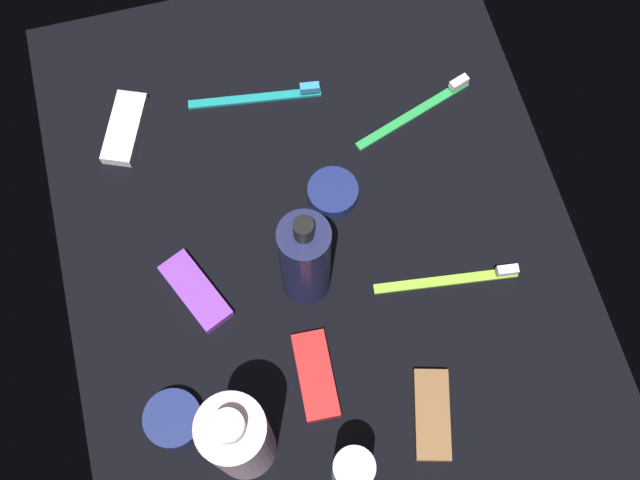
{
  "coord_description": "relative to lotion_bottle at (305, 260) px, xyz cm",
  "views": [
    {
      "loc": [
        33.06,
        -8.51,
        93.56
      ],
      "look_at": [
        0.0,
        0.0,
        3.0
      ],
      "focal_mm": 44.38,
      "sensor_mm": 36.0,
      "label": 1
    }
  ],
  "objects": [
    {
      "name": "cream_tin_right",
      "position": [
        12.49,
        -18.95,
        -7.5
      ],
      "size": [
        6.78,
        6.78,
        2.1
      ],
      "primitive_type": "cylinder",
      "color": "navy",
      "rests_on": "ground_plane"
    },
    {
      "name": "cream_tin_left",
      "position": [
        -10.64,
        6.19,
        -7.59
      ],
      "size": [
        6.55,
        6.55,
        1.93
      ],
      "primitive_type": "cylinder",
      "color": "navy",
      "rests_on": "ground_plane"
    },
    {
      "name": "lotion_bottle",
      "position": [
        0.0,
        0.0,
        0.0
      ],
      "size": [
        5.9,
        5.9,
        19.46
      ],
      "color": "#1B1E43",
      "rests_on": "ground_plane"
    },
    {
      "name": "snack_bar_purple",
      "position": [
        -2.1,
        -13.48,
        -7.8
      ],
      "size": [
        11.13,
        7.91,
        1.5
      ],
      "primitive_type": "cube",
      "rotation": [
        0.0,
        0.0,
        0.42
      ],
      "color": "purple",
      "rests_on": "ground_plane"
    },
    {
      "name": "snack_bar_white",
      "position": [
        -26.63,
        -18.19,
        -7.8
      ],
      "size": [
        11.14,
        7.67,
        1.5
      ],
      "primitive_type": "cube",
      "rotation": [
        0.0,
        0.0,
        -0.39
      ],
      "color": "white",
      "rests_on": "ground_plane"
    },
    {
      "name": "deodorant_stick",
      "position": [
        23.52,
        -0.69,
        -3.27
      ],
      "size": [
        4.44,
        4.44,
        10.56
      ],
      "primitive_type": "cylinder",
      "color": "silver",
      "rests_on": "ground_plane"
    },
    {
      "name": "toothbrush_lime",
      "position": [
        4.28,
        17.89,
        -7.94
      ],
      "size": [
        3.45,
        18.01,
        2.1
      ],
      "color": "#8CD133",
      "rests_on": "ground_plane"
    },
    {
      "name": "bodywash_bottle",
      "position": [
        17.64,
        -11.58,
        0.61
      ],
      "size": [
        7.05,
        7.05,
        20.03
      ],
      "color": "silver",
      "rests_on": "ground_plane"
    },
    {
      "name": "snack_bar_brown",
      "position": [
        19.44,
        10.16,
        -7.8
      ],
      "size": [
        11.09,
        6.59,
        1.5
      ],
      "primitive_type": "cube",
      "rotation": [
        0.0,
        0.0,
        -0.27
      ],
      "color": "brown",
      "rests_on": "ground_plane"
    },
    {
      "name": "toothbrush_green",
      "position": [
        -19.73,
        20.68,
        -7.94
      ],
      "size": [
        7.04,
        17.4,
        2.1
      ],
      "color": "green",
      "rests_on": "ground_plane"
    },
    {
      "name": "toothbrush_teal",
      "position": [
        -26.9,
        0.7,
        -7.94
      ],
      "size": [
        3.61,
        18.0,
        2.1
      ],
      "color": "teal",
      "rests_on": "ground_plane"
    },
    {
      "name": "snack_bar_red",
      "position": [
        11.64,
        -1.79,
        -7.8
      ],
      "size": [
        10.61,
        4.58,
        1.5
      ],
      "primitive_type": "cube",
      "rotation": [
        0.0,
        0.0,
        -0.06
      ],
      "color": "red",
      "rests_on": "ground_plane"
    },
    {
      "name": "ground_plane",
      "position": [
        -3.96,
        2.77,
        -9.15
      ],
      "size": [
        84.0,
        64.0,
        1.2
      ],
      "primitive_type": "cube",
      "color": "black"
    }
  ]
}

